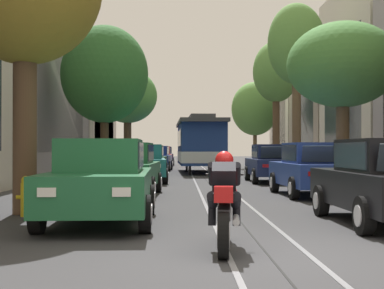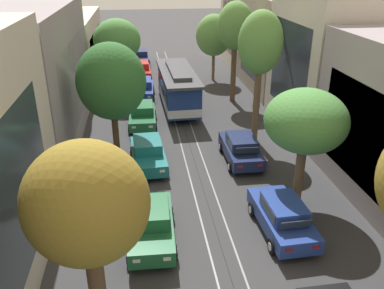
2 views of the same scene
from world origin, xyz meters
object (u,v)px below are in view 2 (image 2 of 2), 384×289
parked_car_green_fourth_left (142,115)px  street_tree_kerb_left_near (87,207)px  street_tree_kerb_right_second (306,122)px  parked_car_red_sixth_left (141,70)px  parked_car_navy_far_left (141,57)px  cable_car_trolley (178,89)px  parked_car_green_second_left (151,223)px  street_tree_kerb_right_fourth (235,27)px  parked_car_blue_second_right (282,216)px  parked_car_blue_fifth_left (143,89)px  street_tree_kerb_left_second (111,82)px  parked_car_navy_mid_right (241,148)px  pedestrian_on_right_pavement (276,115)px  pedestrian_on_left_pavement (256,107)px  parked_car_teal_mid_left (148,153)px  street_tree_kerb_right_mid (260,45)px  street_tree_kerb_left_mid (117,41)px  street_tree_kerb_right_far (214,35)px

parked_car_green_fourth_left → street_tree_kerb_left_near: 18.35m
street_tree_kerb_right_second → parked_car_red_sixth_left: bearing=106.3°
parked_car_navy_far_left → cable_car_trolley: 15.93m
parked_car_green_second_left → street_tree_kerb_right_fourth: 19.82m
parked_car_blue_second_right → street_tree_kerb_right_second: (1.52, 2.19, 3.39)m
parked_car_blue_fifth_left → street_tree_kerb_left_second: street_tree_kerb_left_second is taller
parked_car_red_sixth_left → parked_car_green_second_left: bearing=-90.2°
parked_car_navy_mid_right → cable_car_trolley: bearing=105.8°
parked_car_navy_mid_right → street_tree_kerb_left_near: 14.09m
parked_car_blue_fifth_left → pedestrian_on_right_pavement: pedestrian_on_right_pavement is taller
pedestrian_on_left_pavement → parked_car_teal_mid_left: bearing=-141.1°
parked_car_blue_fifth_left → street_tree_kerb_right_second: 19.16m
parked_car_navy_far_left → street_tree_kerb_right_second: street_tree_kerb_right_second is taller
parked_car_teal_mid_left → street_tree_kerb_right_mid: size_ratio=0.54×
street_tree_kerb_left_mid → street_tree_kerb_right_mid: 13.74m
parked_car_blue_fifth_left → street_tree_kerb_right_far: street_tree_kerb_right_far is taller
street_tree_kerb_left_second → street_tree_kerb_right_fourth: street_tree_kerb_right_fourth is taller
street_tree_kerb_left_second → pedestrian_on_left_pavement: size_ratio=4.40×
street_tree_kerb_right_far → parked_car_blue_second_right: bearing=-93.5°
parked_car_navy_far_left → pedestrian_on_right_pavement: size_ratio=2.75×
parked_car_red_sixth_left → parked_car_blue_second_right: bearing=-78.2°
parked_car_red_sixth_left → cable_car_trolley: cable_car_trolley is taller
parked_car_blue_fifth_left → parked_car_blue_second_right: size_ratio=1.00×
parked_car_teal_mid_left → street_tree_kerb_right_far: street_tree_kerb_right_far is taller
parked_car_blue_fifth_left → street_tree_kerb_left_second: (-1.77, -11.49, 3.86)m
street_tree_kerb_left_second → pedestrian_on_left_pavement: street_tree_kerb_left_second is taller
street_tree_kerb_left_second → pedestrian_on_left_pavement: (9.99, 5.38, -3.78)m
street_tree_kerb_left_mid → cable_car_trolley: 6.63m
cable_car_trolley → street_tree_kerb_right_fourth: bearing=17.4°
parked_car_navy_mid_right → street_tree_kerb_right_second: (1.62, -4.68, 3.39)m
street_tree_kerb_right_second → pedestrian_on_left_pavement: (1.20, 11.39, -3.32)m
parked_car_blue_second_right → pedestrian_on_left_pavement: 13.85m
street_tree_kerb_right_far → pedestrian_on_left_pavement: street_tree_kerb_right_far is taller
street_tree_kerb_right_fourth → street_tree_kerb_right_mid: bearing=-93.0°
parked_car_red_sixth_left → street_tree_kerb_right_second: street_tree_kerb_right_second is taller
street_tree_kerb_left_mid → pedestrian_on_right_pavement: size_ratio=4.13×
parked_car_green_second_left → parked_car_blue_fifth_left: bearing=89.7°
parked_car_green_second_left → street_tree_kerb_right_fourth: street_tree_kerb_right_fourth is taller
parked_car_red_sixth_left → street_tree_kerb_left_near: bearing=-93.4°
pedestrian_on_right_pavement → street_tree_kerb_left_near: bearing=-123.8°
parked_car_teal_mid_left → parked_car_red_sixth_left: bearing=90.0°
parked_car_navy_mid_right → street_tree_kerb_left_near: (-7.18, -11.42, 4.08)m
street_tree_kerb_left_near → parked_car_red_sixth_left: bearing=86.6°
street_tree_kerb_right_second → street_tree_kerb_right_mid: 7.67m
parked_car_green_second_left → street_tree_kerb_right_fourth: bearing=66.9°
parked_car_green_fourth_left → street_tree_kerb_right_second: (7.17, -11.08, 3.39)m
street_tree_kerb_left_second → street_tree_kerb_right_mid: size_ratio=0.83×
parked_car_blue_fifth_left → street_tree_kerb_left_near: 24.65m
parked_car_green_fourth_left → pedestrian_on_right_pavement: size_ratio=2.76×
street_tree_kerb_left_second → street_tree_kerb_right_fourth: (9.18, 9.60, 1.33)m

